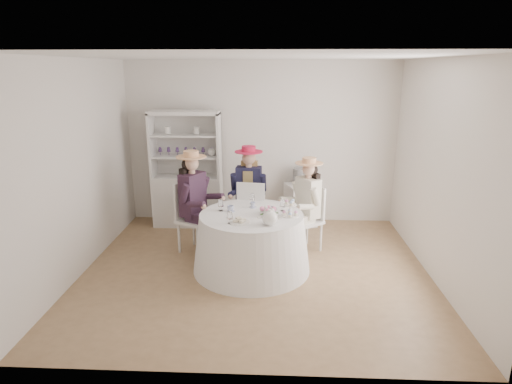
{
  "coord_description": "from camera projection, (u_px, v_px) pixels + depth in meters",
  "views": [
    {
      "loc": [
        0.24,
        -5.13,
        2.58
      ],
      "look_at": [
        0.0,
        0.1,
        1.05
      ],
      "focal_mm": 30.0,
      "sensor_mm": 36.0,
      "label": 1
    }
  ],
  "objects": [
    {
      "name": "sandwich_plate",
      "position": [
        239.0,
        221.0,
        5.18
      ],
      "size": [
        0.25,
        0.25,
        0.05
      ],
      "rotation": [
        0.0,
        0.0,
        -0.16
      ],
      "color": "white",
      "rests_on": "tea_table"
    },
    {
      "name": "wall_right",
      "position": [
        441.0,
        173.0,
        5.18
      ],
      "size": [
        0.0,
        4.5,
        4.5
      ],
      "primitive_type": "plane",
      "rotation": [
        1.57,
        0.0,
        -1.57
      ],
      "color": "silver",
      "rests_on": "ground"
    },
    {
      "name": "teacup_b",
      "position": [
        253.0,
        205.0,
        5.73
      ],
      "size": [
        0.08,
        0.08,
        0.07
      ],
      "primitive_type": "imported",
      "rotation": [
        0.0,
        0.0,
        -0.17
      ],
      "color": "white",
      "rests_on": "tea_table"
    },
    {
      "name": "flower_bowl",
      "position": [
        269.0,
        212.0,
        5.49
      ],
      "size": [
        0.24,
        0.24,
        0.05
      ],
      "primitive_type": "imported",
      "rotation": [
        0.0,
        0.0,
        -0.13
      ],
      "color": "white",
      "rests_on": "tea_table"
    },
    {
      "name": "spare_chair",
      "position": [
        252.0,
        212.0,
        6.23
      ],
      "size": [
        0.48,
        0.48,
        1.02
      ],
      "rotation": [
        0.0,
        0.0,
        2.99
      ],
      "color": "silver",
      "rests_on": "ground"
    },
    {
      "name": "tea_table",
      "position": [
        251.0,
        242.0,
        5.59
      ],
      "size": [
        1.54,
        1.54,
        0.77
      ],
      "rotation": [
        0.0,
        0.0,
        0.09
      ],
      "color": "white",
      "rests_on": "ground"
    },
    {
      "name": "flower_arrangement",
      "position": [
        269.0,
        210.0,
        5.39
      ],
      "size": [
        0.17,
        0.17,
        0.06
      ],
      "rotation": [
        0.0,
        0.0,
        0.14
      ],
      "color": "pink",
      "rests_on": "tea_table"
    },
    {
      "name": "hutch",
      "position": [
        188.0,
        185.0,
        7.15
      ],
      "size": [
        1.28,
        0.79,
        1.92
      ],
      "rotation": [
        0.0,
        0.0,
        -0.35
      ],
      "color": "silver",
      "rests_on": "ground"
    },
    {
      "name": "stemware_set",
      "position": [
        251.0,
        209.0,
        5.47
      ],
      "size": [
        0.89,
        0.86,
        0.15
      ],
      "color": "white",
      "rests_on": "tea_table"
    },
    {
      "name": "ground",
      "position": [
        256.0,
        270.0,
        5.65
      ],
      "size": [
        4.5,
        4.5,
        0.0
      ],
      "primitive_type": "plane",
      "color": "olive",
      "rests_on": "ground"
    },
    {
      "name": "guest_mid",
      "position": [
        249.0,
        188.0,
        6.43
      ],
      "size": [
        0.54,
        0.56,
        1.47
      ],
      "rotation": [
        0.0,
        0.0,
        -0.07
      ],
      "color": "silver",
      "rests_on": "ground"
    },
    {
      "name": "guest_left",
      "position": [
        194.0,
        196.0,
        6.02
      ],
      "size": [
        0.63,
        0.57,
        1.48
      ],
      "rotation": [
        0.0,
        0.0,
        1.09
      ],
      "color": "silver",
      "rests_on": "ground"
    },
    {
      "name": "hatbox",
      "position": [
        301.0,
        176.0,
        7.07
      ],
      "size": [
        0.35,
        0.35,
        0.28
      ],
      "primitive_type": "cylinder",
      "rotation": [
        0.0,
        0.0,
        0.31
      ],
      "color": "black",
      "rests_on": "side_table"
    },
    {
      "name": "wall_left",
      "position": [
        77.0,
        169.0,
        5.37
      ],
      "size": [
        0.0,
        4.5,
        4.5
      ],
      "primitive_type": "plane",
      "rotation": [
        1.57,
        0.0,
        1.57
      ],
      "color": "silver",
      "rests_on": "ground"
    },
    {
      "name": "table_teapot",
      "position": [
        270.0,
        218.0,
        5.09
      ],
      "size": [
        0.26,
        0.19,
        0.2
      ],
      "rotation": [
        0.0,
        0.0,
        0.3
      ],
      "color": "white",
      "rests_on": "tea_table"
    },
    {
      "name": "ceiling",
      "position": [
        256.0,
        56.0,
        4.9
      ],
      "size": [
        4.5,
        4.5,
        0.0
      ],
      "primitive_type": "plane",
      "rotation": [
        3.14,
        0.0,
        0.0
      ],
      "color": "white",
      "rests_on": "wall_back"
    },
    {
      "name": "teacup_a",
      "position": [
        231.0,
        209.0,
        5.57
      ],
      "size": [
        0.11,
        0.11,
        0.07
      ],
      "primitive_type": "imported",
      "rotation": [
        0.0,
        0.0,
        0.34
      ],
      "color": "white",
      "rests_on": "tea_table"
    },
    {
      "name": "guest_right",
      "position": [
        307.0,
        199.0,
        6.08
      ],
      "size": [
        0.59,
        0.56,
        1.38
      ],
      "rotation": [
        0.0,
        0.0,
        -0.94
      ],
      "color": "silver",
      "rests_on": "ground"
    },
    {
      "name": "wall_front",
      "position": [
        244.0,
        230.0,
        3.36
      ],
      "size": [
        4.5,
        0.0,
        4.5
      ],
      "primitive_type": "plane",
      "rotation": [
        -1.57,
        0.0,
        0.0
      ],
      "color": "silver",
      "rests_on": "ground"
    },
    {
      "name": "side_table",
      "position": [
        301.0,
        205.0,
        7.2
      ],
      "size": [
        0.58,
        0.58,
        0.71
      ],
      "primitive_type": "cube",
      "rotation": [
        0.0,
        0.0,
        0.34
      ],
      "color": "silver",
      "rests_on": "ground"
    },
    {
      "name": "cupcake_stand",
      "position": [
        290.0,
        210.0,
        5.4
      ],
      "size": [
        0.22,
        0.22,
        0.21
      ],
      "rotation": [
        0.0,
        0.0,
        -0.02
      ],
      "color": "white",
      "rests_on": "tea_table"
    },
    {
      "name": "wall_back",
      "position": [
        261.0,
        143.0,
        7.19
      ],
      "size": [
        4.5,
        0.0,
        4.5
      ],
      "primitive_type": "plane",
      "rotation": [
        1.57,
        0.0,
        0.0
      ],
      "color": "silver",
      "rests_on": "ground"
    },
    {
      "name": "teacup_c",
      "position": [
        271.0,
        210.0,
        5.53
      ],
      "size": [
        0.11,
        0.11,
        0.07
      ],
      "primitive_type": "imported",
      "rotation": [
        0.0,
        0.0,
        0.39
      ],
      "color": "white",
      "rests_on": "tea_table"
    }
  ]
}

